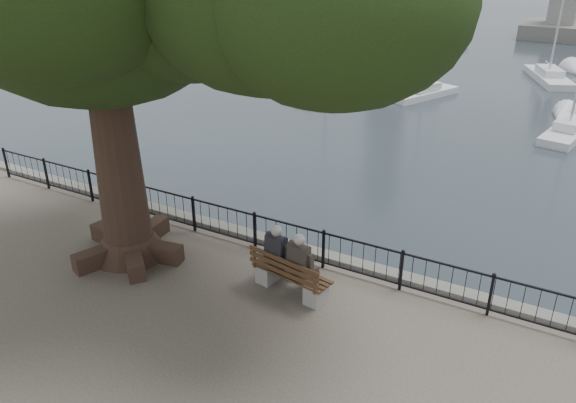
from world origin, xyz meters
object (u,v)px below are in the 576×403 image
Objects in this scene: bench at (290,279)px; person_right at (303,266)px; lion_monument at (563,11)px; person_left at (281,257)px.

person_right is at bearing 11.99° from bench.
bench is 1.24× the size of person_right.
person_left is at bearing -91.82° from lion_monument.
bench is at bearing -91.41° from lion_monument.
lion_monument is at bearing 88.18° from person_left.
person_left is 0.65m from person_right.
person_left and person_right have the same top height.
person_left is 1.00× the size of person_right.
lion_monument reaches higher than person_left.
person_right is at bearing -91.06° from lion_monument.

